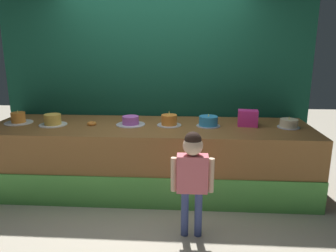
% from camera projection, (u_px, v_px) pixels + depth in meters
% --- Properties ---
extents(ground_plane, '(12.00, 12.00, 0.00)m').
position_uv_depth(ground_plane, '(145.00, 208.00, 3.64)').
color(ground_plane, '#BCB29E').
extents(stage_platform, '(3.92, 1.11, 0.83)m').
position_uv_depth(stage_platform, '(150.00, 158.00, 4.05)').
color(stage_platform, brown).
rests_on(stage_platform, ground_plane).
extents(curtain_backdrop, '(4.19, 0.08, 2.67)m').
position_uv_depth(curtain_backdrop, '(155.00, 78.00, 4.45)').
color(curtain_backdrop, '#144C38').
rests_on(curtain_backdrop, ground_plane).
extents(child_figure, '(0.40, 0.18, 1.04)m').
position_uv_depth(child_figure, '(192.00, 170.00, 2.96)').
color(child_figure, '#3F4C8C').
rests_on(child_figure, ground_plane).
extents(pink_box, '(0.25, 0.17, 0.20)m').
position_uv_depth(pink_box, '(248.00, 118.00, 3.91)').
color(pink_box, '#ED349B').
rests_on(pink_box, stage_platform).
extents(donut, '(0.11, 0.11, 0.04)m').
position_uv_depth(donut, '(92.00, 124.00, 3.98)').
color(donut, orange).
rests_on(donut, stage_platform).
extents(cake_far_left, '(0.34, 0.34, 0.17)m').
position_uv_depth(cake_far_left, '(18.00, 119.00, 4.07)').
color(cake_far_left, white).
rests_on(cake_far_left, stage_platform).
extents(cake_left, '(0.34, 0.34, 0.14)m').
position_uv_depth(cake_left, '(53.00, 120.00, 3.96)').
color(cake_left, white).
rests_on(cake_left, stage_platform).
extents(cake_center_left, '(0.36, 0.36, 0.11)m').
position_uv_depth(cake_center_left, '(131.00, 121.00, 3.98)').
color(cake_center_left, silver).
rests_on(cake_center_left, stage_platform).
extents(cake_center_right, '(0.30, 0.30, 0.19)m').
position_uv_depth(cake_center_right, '(169.00, 121.00, 3.94)').
color(cake_center_right, silver).
rests_on(cake_center_right, stage_platform).
extents(cake_right, '(0.29, 0.29, 0.16)m').
position_uv_depth(cake_right, '(208.00, 121.00, 3.91)').
color(cake_right, silver).
rests_on(cake_right, stage_platform).
extents(cake_far_right, '(0.26, 0.26, 0.14)m').
position_uv_depth(cake_far_right, '(289.00, 124.00, 3.84)').
color(cake_far_right, silver).
rests_on(cake_far_right, stage_platform).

